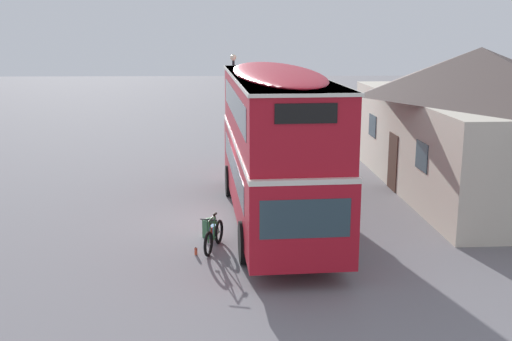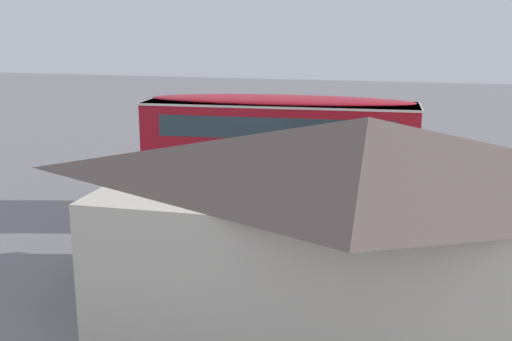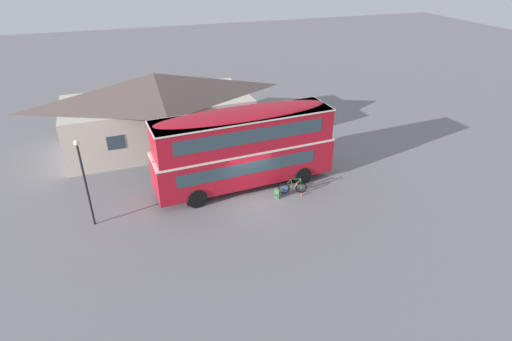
% 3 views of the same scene
% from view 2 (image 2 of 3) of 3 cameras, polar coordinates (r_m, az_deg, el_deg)
% --- Properties ---
extents(ground_plane, '(120.00, 120.00, 0.00)m').
position_cam_2_polar(ground_plane, '(25.46, 2.98, -3.40)').
color(ground_plane, slate).
extents(double_decker_bus, '(10.76, 3.24, 4.79)m').
position_cam_2_polar(double_decker_bus, '(23.41, 2.14, 1.79)').
color(double_decker_bus, black).
rests_on(double_decker_bus, ground).
extents(touring_bicycle, '(1.67, 0.59, 1.00)m').
position_cam_2_polar(touring_bicycle, '(26.22, -1.91, -2.05)').
color(touring_bicycle, black).
rests_on(touring_bicycle, ground).
extents(backpack_on_ground, '(0.39, 0.41, 0.58)m').
position_cam_2_polar(backpack_on_ground, '(26.13, 0.19, -2.26)').
color(backpack_on_ground, '#386642').
rests_on(backpack_on_ground, ground).
extents(water_bottle_red_squeeze, '(0.08, 0.08, 0.22)m').
position_cam_2_polar(water_bottle_red_squeeze, '(26.85, -2.55, -2.28)').
color(water_bottle_red_squeeze, '#D84C33').
rests_on(water_bottle_red_squeeze, ground).
extents(pub_building, '(13.23, 6.88, 5.23)m').
position_cam_2_polar(pub_building, '(15.45, 10.06, -4.48)').
color(pub_building, beige).
rests_on(pub_building, ground).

